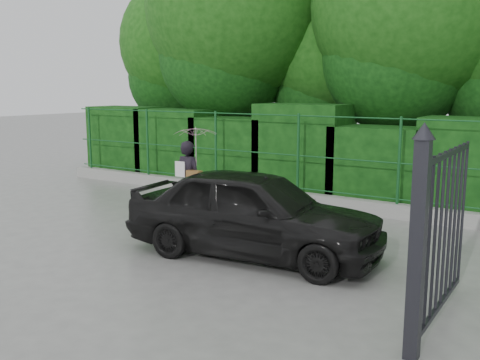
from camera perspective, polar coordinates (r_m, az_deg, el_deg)
The scene contains 8 objects.
ground at distance 9.02m, azimuth -9.51°, elevation -7.54°, with size 80.00×80.00×0.00m, color gray.
kerb at distance 12.55m, azimuth 4.50°, elevation -1.78°, with size 14.00×0.25×0.30m, color #9E9E99.
fence at distance 12.28m, azimuth 5.47°, elevation 2.91°, with size 14.13×0.06×1.80m.
hedge at distance 13.30m, azimuth 6.50°, elevation 2.65°, with size 14.20×1.20×2.28m.
trees at distance 14.94m, azimuth 15.05°, elevation 17.00°, with size 17.10×6.15×8.08m.
gate at distance 5.91m, azimuth 19.61°, elevation -5.34°, with size 0.22×2.33×2.36m.
woman at distance 10.98m, azimuth -5.06°, elevation 2.31°, with size 0.89×0.91×1.90m.
car at distance 8.54m, azimuth 1.47°, elevation -3.47°, with size 1.67×4.16×1.42m, color black.
Camera 1 is at (5.88, -6.30, 2.68)m, focal length 40.00 mm.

